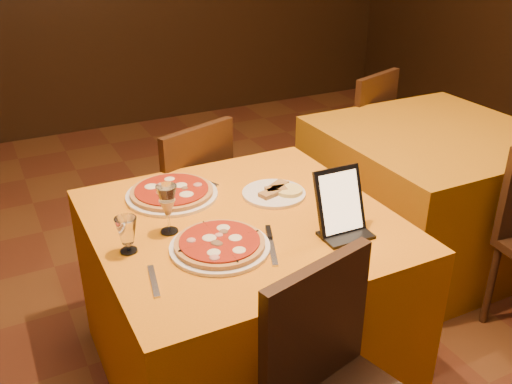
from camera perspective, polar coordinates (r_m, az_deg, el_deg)
name	(u,v)px	position (r m, az deg, el deg)	size (l,w,h in m)	color
floor	(285,375)	(2.60, 2.89, -17.82)	(6.00, 7.00, 0.01)	#5E2D19
main_table	(243,299)	(2.37, -1.32, -10.61)	(1.10, 1.10, 0.75)	orange
side_table	(429,194)	(3.34, 16.88, -0.23)	(1.10, 1.10, 0.75)	#AB680A
chair_main_far	(176,202)	(2.96, -7.98, -1.05)	(0.38, 0.38, 0.91)	black
chair_side_far	(348,136)	(3.86, 9.17, 5.51)	(0.38, 0.38, 0.91)	black
pizza_near	(220,245)	(1.98, -3.65, -5.32)	(0.35, 0.35, 0.03)	white
pizza_far	(172,193)	(2.35, -8.41, -0.11)	(0.38, 0.38, 0.03)	white
cutlet_dish	(274,192)	(2.34, 1.79, -0.03)	(0.26, 0.26, 0.03)	white
wine_glass	(168,209)	(2.06, -8.82, -1.69)	(0.08, 0.08, 0.19)	#F3D68A
water_glass	(127,235)	(1.98, -12.76, -4.23)	(0.06, 0.06, 0.13)	white
tablet	(340,201)	(2.06, 8.37, -0.91)	(0.18, 0.02, 0.24)	black
knife	(271,246)	(1.99, 1.55, -5.42)	(0.25, 0.02, 0.01)	silver
fork_near	(154,281)	(1.85, -10.20, -8.75)	(0.18, 0.02, 0.01)	silver
fork_far	(202,180)	(2.48, -5.44, 1.19)	(0.18, 0.02, 0.01)	silver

